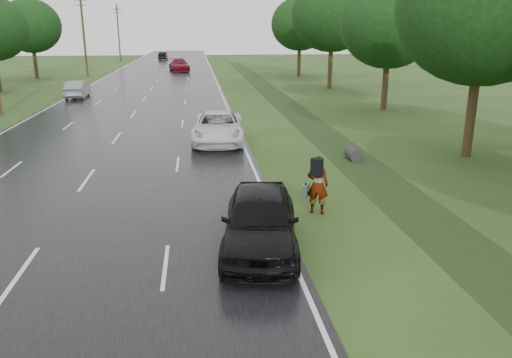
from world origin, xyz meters
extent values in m
plane|color=#274016|center=(0.00, 0.00, 0.00)|extent=(220.00, 220.00, 0.00)
cube|color=black|center=(0.00, 45.00, 0.02)|extent=(14.00, 180.00, 0.04)
cube|color=silver|center=(6.75, 45.00, 0.04)|extent=(0.12, 180.00, 0.01)
cube|color=silver|center=(-6.75, 45.00, 0.04)|extent=(0.12, 180.00, 0.01)
cube|color=silver|center=(0.00, 45.00, 0.04)|extent=(0.12, 180.00, 0.01)
cube|color=#1E3012|center=(11.50, 20.00, 0.00)|extent=(2.20, 120.00, 0.01)
cylinder|color=#2D2D2D|center=(11.50, 10.00, 0.25)|extent=(0.56, 1.00, 0.56)
cylinder|color=#362516|center=(-9.20, 55.00, 5.00)|extent=(0.26, 0.26, 10.00)
cube|color=#362516|center=(-9.20, 55.00, 9.20)|extent=(1.60, 0.12, 0.12)
cube|color=#362516|center=(-9.20, 55.00, 8.60)|extent=(1.20, 0.10, 0.10)
cylinder|color=#362516|center=(-9.20, 85.00, 5.00)|extent=(0.26, 0.26, 10.00)
cube|color=#362516|center=(-9.20, 85.00, 9.20)|extent=(1.60, 0.12, 0.12)
cube|color=#362516|center=(-9.20, 85.00, 8.60)|extent=(1.20, 0.10, 0.10)
cylinder|color=#362516|center=(17.00, 10.00, 1.92)|extent=(0.44, 0.44, 3.84)
ellipsoid|color=black|center=(17.00, 10.00, 6.69)|extent=(7.60, 7.60, 6.84)
cylinder|color=#362516|center=(18.20, 24.00, 1.76)|extent=(0.44, 0.44, 3.52)
ellipsoid|color=black|center=(18.20, 24.00, 6.14)|extent=(7.00, 7.00, 6.30)
cylinder|color=#362516|center=(17.80, 38.00, 2.08)|extent=(0.44, 0.44, 4.16)
ellipsoid|color=black|center=(17.80, 38.00, 7.16)|extent=(8.00, 8.00, 7.20)
cylinder|color=#362516|center=(17.50, 52.00, 1.84)|extent=(0.44, 0.44, 3.68)
ellipsoid|color=black|center=(17.50, 52.00, 6.38)|extent=(7.20, 7.20, 6.48)
cylinder|color=#362516|center=(-14.80, 53.00, 1.76)|extent=(0.44, 0.44, 3.52)
ellipsoid|color=black|center=(-14.80, 53.00, 6.14)|extent=(7.00, 7.00, 6.30)
imported|color=#A5998C|center=(8.20, 3.38, 0.95)|extent=(0.82, 0.69, 1.91)
cube|color=black|center=(8.09, 3.13, 1.63)|extent=(0.44, 0.36, 0.53)
cube|color=#39534E|center=(7.87, 3.64, 0.70)|extent=(0.37, 0.56, 0.43)
cube|color=black|center=(7.87, 3.64, 0.95)|extent=(0.12, 0.18, 0.04)
imported|color=silver|center=(5.50, 14.26, 0.83)|extent=(2.99, 5.83, 1.57)
imported|color=black|center=(6.00, 0.75, 0.88)|extent=(2.64, 5.13, 1.67)
imported|color=gray|center=(-5.80, 33.60, 0.77)|extent=(1.64, 4.44, 1.45)
imported|color=maroon|center=(2.18, 61.47, 0.90)|extent=(3.34, 6.23, 1.72)
imported|color=black|center=(-1.73, 90.35, 0.77)|extent=(1.72, 4.48, 1.46)
camera|label=1|loc=(4.42, -11.55, 5.75)|focal=35.00mm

